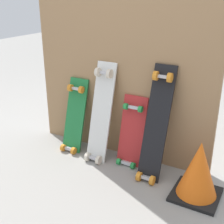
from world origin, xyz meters
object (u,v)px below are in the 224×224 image
(skateboard_white, at_px, (100,116))
(skateboard_red, at_px, (131,135))
(skateboard_green, at_px, (74,119))
(traffic_cone, at_px, (199,171))
(skateboard_black, at_px, (156,128))

(skateboard_white, relative_size, skateboard_red, 1.37)
(skateboard_green, bearing_deg, skateboard_white, -3.48)
(skateboard_green, height_order, skateboard_white, skateboard_white)
(skateboard_green, bearing_deg, skateboard_red, 2.74)
(skateboard_white, xyz_separation_m, traffic_cone, (0.85, -0.15, -0.16))
(skateboard_green, relative_size, traffic_cone, 1.67)
(skateboard_green, height_order, skateboard_red, skateboard_green)
(skateboard_white, distance_m, skateboard_red, 0.29)
(skateboard_red, bearing_deg, traffic_cone, -17.73)
(skateboard_white, xyz_separation_m, skateboard_black, (0.49, -0.02, 0.02))
(traffic_cone, bearing_deg, skateboard_black, 161.59)
(skateboard_black, height_order, traffic_cone, skateboard_black)
(skateboard_white, bearing_deg, skateboard_red, 9.26)
(skateboard_red, bearing_deg, skateboard_green, -177.26)
(skateboard_white, xyz_separation_m, skateboard_red, (0.26, 0.04, -0.13))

